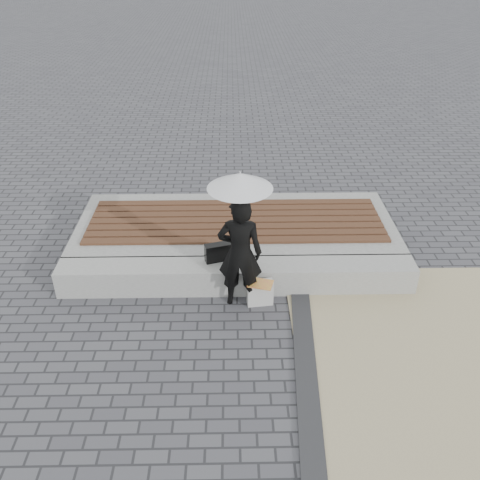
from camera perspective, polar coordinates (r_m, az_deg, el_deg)
name	(u,v)px	position (r m, az deg, el deg)	size (l,w,h in m)	color
ground	(238,370)	(6.17, -0.17, -14.24)	(80.00, 80.00, 0.00)	#4A4A4F
edging_band	(308,402)	(5.87, 7.60, -17.41)	(0.25, 5.20, 0.04)	#2B2B2D
seating_ledge	(237,276)	(7.25, -0.37, -4.01)	(5.00, 0.45, 0.40)	#B0B0AA
timber_platform	(236,232)	(8.26, -0.47, 0.86)	(5.00, 2.00, 0.40)	#A3A39E
timber_decking	(236,220)	(8.14, -0.47, 2.19)	(4.60, 1.40, 0.04)	brown
woman	(240,253)	(6.64, 0.00, -1.48)	(0.58, 0.38, 1.60)	black
parasol	(240,181)	(6.14, 0.00, 6.60)	(0.80, 0.80, 1.02)	#AFAEB3
handbag	(218,252)	(7.15, -2.44, -1.37)	(0.37, 0.13, 0.26)	black
canvas_tote	(260,293)	(6.98, 2.24, -5.86)	(0.35, 0.15, 0.36)	silver
magazine	(261,284)	(6.82, 2.29, -4.87)	(0.32, 0.24, 0.01)	#D1383D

